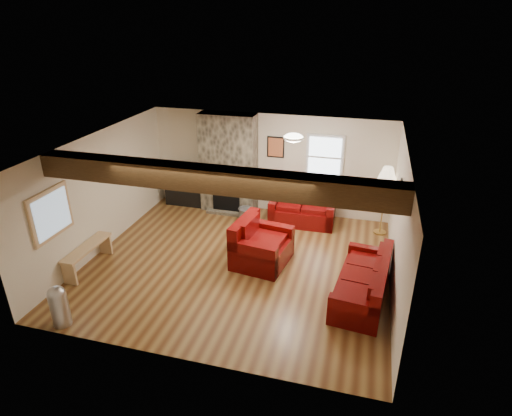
# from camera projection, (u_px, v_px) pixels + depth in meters

# --- Properties ---
(room) EXTENTS (8.00, 8.00, 8.00)m
(room) POSITION_uv_depth(u_px,v_px,m) (237.00, 208.00, 8.24)
(room) COLOR brown
(room) RESTS_ON ground
(floor) EXTENTS (6.00, 6.00, 0.00)m
(floor) POSITION_uv_depth(u_px,v_px,m) (238.00, 263.00, 8.76)
(floor) COLOR brown
(floor) RESTS_ON ground
(oak_beam) EXTENTS (6.00, 0.36, 0.38)m
(oak_beam) POSITION_uv_depth(u_px,v_px,m) (211.00, 179.00, 6.70)
(oak_beam) COLOR #33210F
(oak_beam) RESTS_ON room
(chimney_breast) EXTENTS (1.40, 0.67, 2.50)m
(chimney_breast) POSITION_uv_depth(u_px,v_px,m) (228.00, 165.00, 10.67)
(chimney_breast) COLOR #332E27
(chimney_breast) RESTS_ON floor
(back_window) EXTENTS (0.90, 0.08, 1.10)m
(back_window) POSITION_uv_depth(u_px,v_px,m) (325.00, 157.00, 10.17)
(back_window) COLOR silver
(back_window) RESTS_ON room
(hatch_window) EXTENTS (0.08, 1.00, 0.90)m
(hatch_window) POSITION_uv_depth(u_px,v_px,m) (51.00, 214.00, 7.54)
(hatch_window) COLOR tan
(hatch_window) RESTS_ON room
(ceiling_dome) EXTENTS (0.40, 0.40, 0.18)m
(ceiling_dome) POSITION_uv_depth(u_px,v_px,m) (293.00, 139.00, 8.32)
(ceiling_dome) COLOR white
(ceiling_dome) RESTS_ON room
(artwork_back) EXTENTS (0.42, 0.06, 0.52)m
(artwork_back) POSITION_uv_depth(u_px,v_px,m) (276.00, 147.00, 10.39)
(artwork_back) COLOR black
(artwork_back) RESTS_ON room
(artwork_right) EXTENTS (0.06, 0.55, 0.42)m
(artwork_right) POSITION_uv_depth(u_px,v_px,m) (400.00, 194.00, 7.59)
(artwork_right) COLOR black
(artwork_right) RESTS_ON room
(sofa_three) EXTENTS (1.03, 2.04, 0.76)m
(sofa_three) POSITION_uv_depth(u_px,v_px,m) (362.00, 279.00, 7.58)
(sofa_three) COLOR #4B0605
(sofa_three) RESTS_ON floor
(loveseat) EXTENTS (1.56, 0.92, 0.82)m
(loveseat) POSITION_uv_depth(u_px,v_px,m) (303.00, 207.00, 10.32)
(loveseat) COLOR #4B0605
(loveseat) RESTS_ON floor
(armchair_red) EXTENTS (1.16, 1.28, 0.93)m
(armchair_red) POSITION_uv_depth(u_px,v_px,m) (262.00, 242.00, 8.62)
(armchair_red) COLOR #4B0605
(armchair_red) RESTS_ON floor
(coffee_table) EXTENTS (0.88, 0.88, 0.46)m
(coffee_table) POSITION_uv_depth(u_px,v_px,m) (267.00, 248.00, 8.92)
(coffee_table) COLOR #4D3119
(coffee_table) RESTS_ON floor
(tv_cabinet) EXTENTS (1.06, 0.42, 0.53)m
(tv_cabinet) POSITION_uv_depth(u_px,v_px,m) (187.00, 194.00, 11.39)
(tv_cabinet) COLOR black
(tv_cabinet) RESTS_ON floor
(television) EXTENTS (0.88, 0.12, 0.51)m
(television) POSITION_uv_depth(u_px,v_px,m) (186.00, 176.00, 11.18)
(television) COLOR black
(television) RESTS_ON tv_cabinet
(floor_lamp) EXTENTS (0.41, 0.41, 1.62)m
(floor_lamp) POSITION_uv_depth(u_px,v_px,m) (387.00, 177.00, 9.41)
(floor_lamp) COLOR tan
(floor_lamp) RESTS_ON floor
(pine_bench) EXTENTS (0.30, 1.29, 0.48)m
(pine_bench) POSITION_uv_depth(u_px,v_px,m) (88.00, 257.00, 8.52)
(pine_bench) COLOR tan
(pine_bench) RESTS_ON floor
(pedal_bin) EXTENTS (0.35, 0.35, 0.73)m
(pedal_bin) POSITION_uv_depth(u_px,v_px,m) (59.00, 306.00, 6.91)
(pedal_bin) COLOR #B5B5BB
(pedal_bin) RESTS_ON floor
(coal_bucket) EXTENTS (0.38, 0.38, 0.35)m
(coal_bucket) POSITION_uv_depth(u_px,v_px,m) (246.00, 214.00, 10.47)
(coal_bucket) COLOR slate
(coal_bucket) RESTS_ON floor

